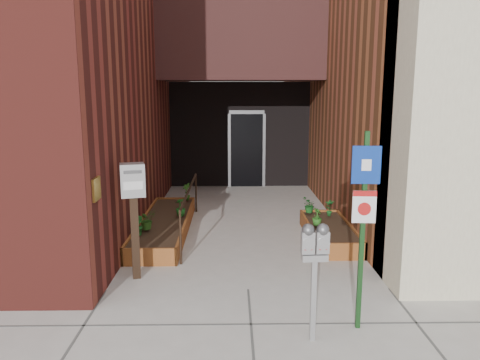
{
  "coord_description": "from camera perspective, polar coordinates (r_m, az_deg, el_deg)",
  "views": [
    {
      "loc": [
        -0.22,
        -6.17,
        2.76
      ],
      "look_at": [
        -0.08,
        1.8,
        1.23
      ],
      "focal_mm": 35.0,
      "sensor_mm": 36.0,
      "label": 1
    }
  ],
  "objects": [
    {
      "name": "ground",
      "position": [
        6.77,
        0.99,
        -13.21
      ],
      "size": [
        80.0,
        80.0,
        0.0
      ],
      "primitive_type": "plane",
      "color": "#9E9991",
      "rests_on": "ground"
    },
    {
      "name": "architecture",
      "position": [
        13.25,
        -0.85,
        20.52
      ],
      "size": [
        20.0,
        14.6,
        10.0
      ],
      "color": "maroon",
      "rests_on": "ground"
    },
    {
      "name": "planter_left",
      "position": [
        9.35,
        -9.16,
        -5.59
      ],
      "size": [
        0.9,
        3.6,
        0.3
      ],
      "color": "brown",
      "rests_on": "ground"
    },
    {
      "name": "planter_right",
      "position": [
        8.96,
        10.85,
        -6.37
      ],
      "size": [
        0.8,
        2.2,
        0.3
      ],
      "color": "brown",
      "rests_on": "ground"
    },
    {
      "name": "handrail",
      "position": [
        9.09,
        -6.2,
        -1.99
      ],
      "size": [
        0.04,
        3.34,
        0.9
      ],
      "color": "black",
      "rests_on": "ground"
    },
    {
      "name": "parking_meter",
      "position": [
        5.19,
        9.11,
        -8.52
      ],
      "size": [
        0.31,
        0.15,
        1.36
      ],
      "color": "#9B9B9D",
      "rests_on": "ground"
    },
    {
      "name": "sign_post",
      "position": [
        5.45,
        14.84,
        -3.65
      ],
      "size": [
        0.32,
        0.08,
        2.32
      ],
      "color": "#133614",
      "rests_on": "ground"
    },
    {
      "name": "payment_dropbox",
      "position": [
        6.95,
        -12.88,
        -1.97
      ],
      "size": [
        0.4,
        0.33,
        1.73
      ],
      "color": "black",
      "rests_on": "ground"
    },
    {
      "name": "shrub_left_a",
      "position": [
        8.59,
        -11.3,
        -4.75
      ],
      "size": [
        0.45,
        0.45,
        0.35
      ],
      "primitive_type": "imported",
      "rotation": [
        0.0,
        0.0,
        0.75
      ],
      "color": "#295A19",
      "rests_on": "planter_left"
    },
    {
      "name": "shrub_left_b",
      "position": [
        8.3,
        -12.32,
        -5.46
      ],
      "size": [
        0.25,
        0.25,
        0.32
      ],
      "primitive_type": "imported",
      "rotation": [
        0.0,
        0.0,
        2.13
      ],
      "color": "#1C6220",
      "rests_on": "planter_left"
    },
    {
      "name": "shrub_left_c",
      "position": [
        9.38,
        -7.27,
        -3.29
      ],
      "size": [
        0.28,
        0.28,
        0.36
      ],
      "primitive_type": "imported",
      "rotation": [
        0.0,
        0.0,
        3.86
      ],
      "color": "#19571A",
      "rests_on": "planter_left"
    },
    {
      "name": "shrub_left_d",
      "position": [
        10.68,
        -6.49,
        -1.42
      ],
      "size": [
        0.29,
        0.29,
        0.39
      ],
      "primitive_type": "imported",
      "rotation": [
        0.0,
        0.0,
        5.64
      ],
      "color": "#295D1A",
      "rests_on": "planter_left"
    },
    {
      "name": "shrub_right_a",
      "position": [
        8.78,
        9.38,
        -4.44
      ],
      "size": [
        0.24,
        0.24,
        0.32
      ],
      "primitive_type": "imported",
      "rotation": [
        0.0,
        0.0,
        1.1
      ],
      "color": "#255B1A",
      "rests_on": "planter_right"
    },
    {
      "name": "shrub_right_b",
      "position": [
        9.47,
        10.87,
        -3.32
      ],
      "size": [
        0.19,
        0.19,
        0.34
      ],
      "primitive_type": "imported",
      "rotation": [
        0.0,
        0.0,
        3.08
      ],
      "color": "#1B6021",
      "rests_on": "planter_right"
    },
    {
      "name": "shrub_right_c",
      "position": [
        9.64,
        8.44,
        -3.06
      ],
      "size": [
        0.39,
        0.39,
        0.32
      ],
      "primitive_type": "imported",
      "rotation": [
        0.0,
        0.0,
        4.18
      ],
      "color": "#164E19",
      "rests_on": "planter_right"
    }
  ]
}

